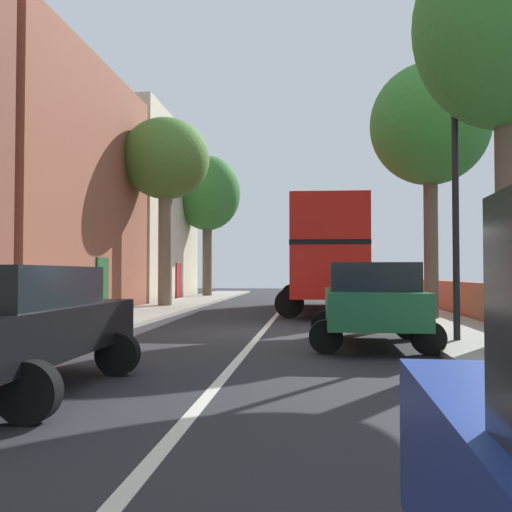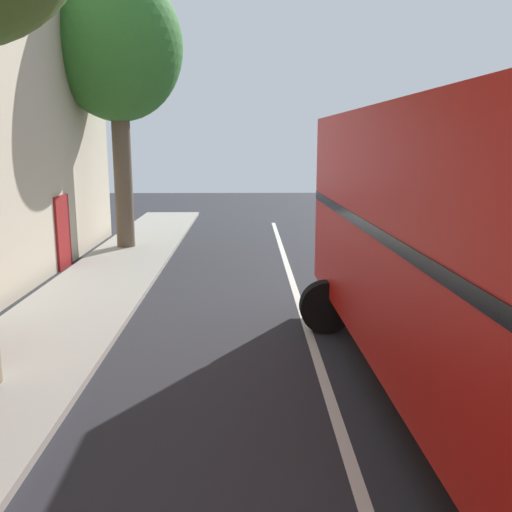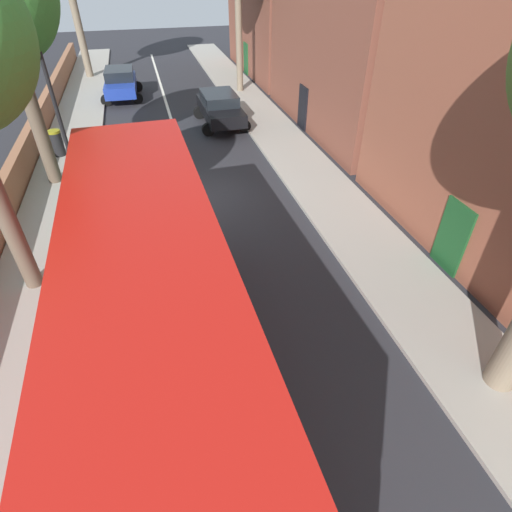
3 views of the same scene
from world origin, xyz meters
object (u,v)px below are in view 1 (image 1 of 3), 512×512
street_tree_right_1 (506,27)px  double_decker_bus (322,252)px  street_tree_left_2 (166,162)px  lamppost_right (455,165)px  parked_car_black_left_1 (8,321)px  parked_car_green_right_2 (371,299)px  street_tree_left_4 (207,194)px  street_tree_right_3 (430,126)px

street_tree_right_1 → double_decker_bus: bearing=107.1°
street_tree_left_2 → lamppost_right: size_ratio=1.30×
parked_car_black_left_1 → street_tree_right_1: street_tree_right_1 is taller
double_decker_bus → lamppost_right: bearing=-76.4°
parked_car_green_right_2 → street_tree_right_1: bearing=-6.5°
parked_car_green_right_2 → street_tree_left_4: size_ratio=0.48×
parked_car_black_left_1 → parked_car_green_right_2: (5.00, 5.25, 0.05)m
street_tree_left_2 → lamppost_right: (9.40, -11.96, -2.60)m
street_tree_left_2 → lamppost_right: bearing=-51.8°
lamppost_right → parked_car_black_left_1: bearing=-141.1°
street_tree_right_1 → street_tree_right_3: bearing=91.7°
double_decker_bus → street_tree_right_3: (3.30, -4.82, 3.80)m
double_decker_bus → parked_car_black_left_1: size_ratio=2.52×
parked_car_black_left_1 → street_tree_left_4: street_tree_left_4 is taller
double_decker_bus → parked_car_green_right_2: 11.14m
parked_car_green_right_2 → street_tree_right_1: size_ratio=0.49×
street_tree_right_1 → street_tree_right_3: (-0.19, 6.51, -0.32)m
double_decker_bus → parked_car_black_left_1: bearing=-104.5°
street_tree_right_1 → street_tree_right_3: street_tree_right_1 is taller
street_tree_right_3 → street_tree_left_4: 19.82m
street_tree_right_1 → street_tree_left_4: 25.69m
parked_car_green_right_2 → street_tree_right_1: (2.69, -0.31, 5.50)m
double_decker_bus → parked_car_green_right_2: size_ratio=2.64×
parked_car_black_left_1 → street_tree_left_2: bearing=98.5°
parked_car_black_left_1 → street_tree_right_1: 10.70m
lamppost_right → parked_car_green_right_2: bearing=-172.2°
street_tree_right_1 → street_tree_left_4: (-10.48, 23.45, 0.01)m
street_tree_right_3 → lamppost_right: street_tree_right_3 is taller
street_tree_right_3 → street_tree_right_1: bearing=-88.3°
parked_car_black_left_1 → street_tree_left_2: (-2.60, 17.46, 5.48)m
lamppost_right → double_decker_bus: bearing=103.6°
parked_car_black_left_1 → street_tree_right_3: bearing=56.8°
parked_car_green_right_2 → street_tree_right_3: size_ratio=0.52×
parked_car_black_left_1 → street_tree_right_3: street_tree_right_3 is taller
street_tree_left_4 → street_tree_right_3: bearing=-58.7°
street_tree_right_1 → street_tree_left_2: (-10.29, 12.52, -0.07)m
parked_car_green_right_2 → lamppost_right: lamppost_right is taller
double_decker_bus → street_tree_left_4: (-6.98, 12.12, 4.13)m
street_tree_left_2 → street_tree_left_4: size_ratio=0.93×
street_tree_right_1 → street_tree_left_2: bearing=129.4°
street_tree_left_4 → lamppost_right: bearing=-67.3°
street_tree_right_3 → street_tree_left_4: size_ratio=0.91×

